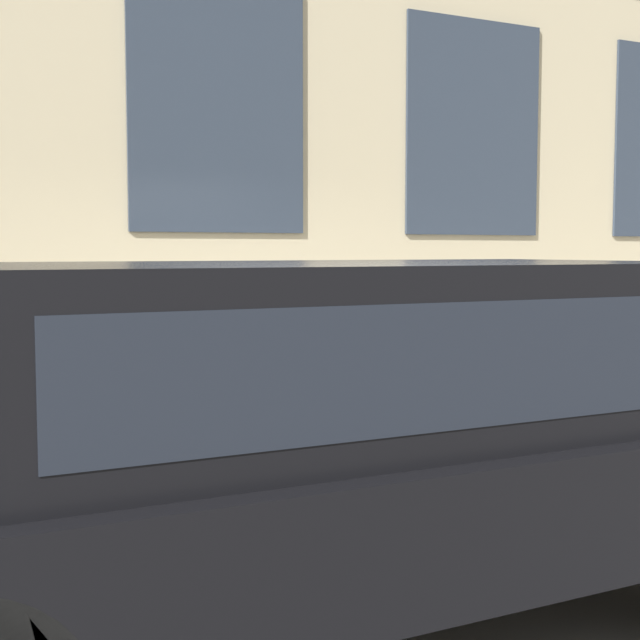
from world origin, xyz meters
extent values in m
plane|color=#514F4C|center=(0.00, 0.00, 0.00)|extent=(80.00, 80.00, 0.00)
cube|color=#A8A093|center=(1.41, 0.00, 0.06)|extent=(2.81, 60.00, 0.13)
cube|color=#C6B793|center=(2.96, 0.00, 3.98)|extent=(0.30, 40.00, 7.96)
cube|color=#2D3847|center=(2.79, -2.80, 3.03)|extent=(0.03, 1.65, 2.20)
cube|color=#2D3847|center=(2.79, 0.00, 3.03)|extent=(0.03, 1.65, 2.20)
cylinder|color=gold|center=(0.67, 0.31, 0.15)|extent=(0.35, 0.35, 0.04)
cylinder|color=gold|center=(0.67, 0.31, 0.40)|extent=(0.26, 0.26, 0.56)
sphere|color=#A4891E|center=(0.67, 0.31, 0.68)|extent=(0.27, 0.27, 0.27)
cylinder|color=black|center=(0.67, 0.31, 0.76)|extent=(0.09, 0.09, 0.11)
cylinder|color=gold|center=(0.67, 0.13, 0.47)|extent=(0.09, 0.10, 0.09)
cylinder|color=gold|center=(0.67, 0.49, 0.47)|extent=(0.09, 0.10, 0.09)
cylinder|color=navy|center=(0.68, -0.19, 0.39)|extent=(0.08, 0.08, 0.53)
cylinder|color=navy|center=(0.79, -0.19, 0.39)|extent=(0.08, 0.08, 0.53)
cube|color=white|center=(0.74, -0.19, 0.85)|extent=(0.14, 0.10, 0.40)
cylinder|color=white|center=(0.64, -0.19, 0.86)|extent=(0.06, 0.06, 0.38)
cylinder|color=white|center=(0.84, -0.19, 0.86)|extent=(0.06, 0.06, 0.38)
sphere|color=tan|center=(0.74, -0.19, 1.14)|extent=(0.18, 0.18, 0.18)
cylinder|color=black|center=(-0.29, -0.65, 0.42)|extent=(0.24, 0.83, 0.83)
cube|color=black|center=(-1.18, 1.02, 0.70)|extent=(2.02, 5.38, 0.56)
cube|color=black|center=(-1.18, 0.88, 1.35)|extent=(1.78, 3.34, 0.74)
cube|color=#1E232D|center=(-1.18, 0.88, 1.35)|extent=(1.79, 3.07, 0.48)
camera|label=1|loc=(-4.75, 2.86, 1.78)|focal=50.00mm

